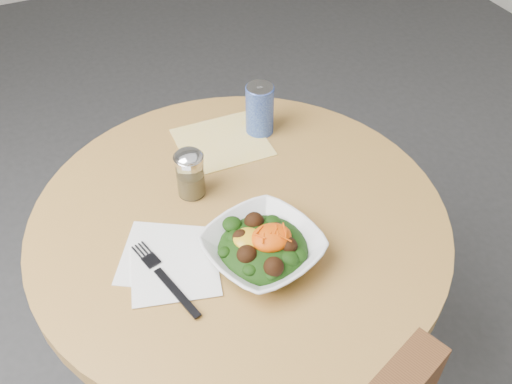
% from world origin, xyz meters
% --- Properties ---
extents(table, '(0.90, 0.90, 0.75)m').
position_xyz_m(table, '(0.00, 0.00, 0.55)').
color(table, black).
rests_on(table, ground).
extents(cloth_napkin, '(0.22, 0.20, 0.00)m').
position_xyz_m(cloth_napkin, '(0.06, 0.25, 0.75)').
color(cloth_napkin, '#DEAC0B').
rests_on(cloth_napkin, table).
extents(paper_napkins, '(0.23, 0.26, 0.00)m').
position_xyz_m(paper_napkins, '(-0.18, -0.06, 0.75)').
color(paper_napkins, white).
rests_on(paper_napkins, table).
extents(salad_bowl, '(0.27, 0.27, 0.08)m').
position_xyz_m(salad_bowl, '(-0.00, -0.13, 0.78)').
color(salad_bowl, silver).
rests_on(salad_bowl, table).
extents(fork, '(0.07, 0.22, 0.00)m').
position_xyz_m(fork, '(-0.20, -0.10, 0.76)').
color(fork, black).
rests_on(fork, table).
extents(spice_shaker, '(0.07, 0.07, 0.12)m').
position_xyz_m(spice_shaker, '(-0.07, 0.11, 0.81)').
color(spice_shaker, silver).
rests_on(spice_shaker, table).
extents(beverage_can, '(0.07, 0.07, 0.13)m').
position_xyz_m(beverage_can, '(0.17, 0.25, 0.82)').
color(beverage_can, navy).
rests_on(beverage_can, table).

